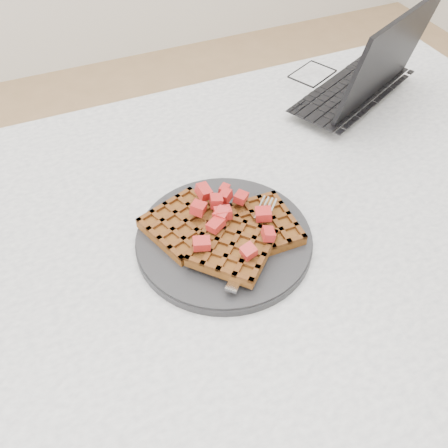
# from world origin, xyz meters

# --- Properties ---
(ground) EXTENTS (4.00, 4.00, 0.00)m
(ground) POSITION_xyz_m (0.00, 0.00, 0.00)
(ground) COLOR tan
(ground) RESTS_ON ground
(table) EXTENTS (1.20, 0.80, 0.75)m
(table) POSITION_xyz_m (0.00, 0.00, 0.64)
(table) COLOR silver
(table) RESTS_ON ground
(plate) EXTENTS (0.26, 0.26, 0.02)m
(plate) POSITION_xyz_m (-0.08, -0.03, 0.76)
(plate) COLOR black
(plate) RESTS_ON table
(waffles) EXTENTS (0.21, 0.21, 0.03)m
(waffles) POSITION_xyz_m (-0.08, -0.03, 0.78)
(waffles) COLOR brown
(waffles) RESTS_ON plate
(strawberry_pile) EXTENTS (0.15, 0.15, 0.02)m
(strawberry_pile) POSITION_xyz_m (-0.08, -0.03, 0.80)
(strawberry_pile) COLOR #940809
(strawberry_pile) RESTS_ON waffles
(fork) EXTENTS (0.14, 0.15, 0.02)m
(fork) POSITION_xyz_m (-0.05, -0.06, 0.77)
(fork) COLOR silver
(fork) RESTS_ON plate
(laptop) EXTENTS (0.35, 0.31, 0.20)m
(laptop) POSITION_xyz_m (0.30, 0.24, 0.78)
(laptop) COLOR black
(laptop) RESTS_ON table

